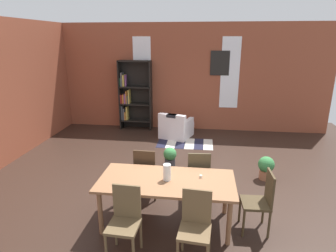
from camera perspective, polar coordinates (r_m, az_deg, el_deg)
name	(u,v)px	position (r m, az deg, el deg)	size (l,w,h in m)	color
ground_plane	(171,183)	(5.85, 0.55, -11.32)	(9.92, 9.92, 0.00)	#302119
back_wall_brick	(185,78)	(8.97, 3.48, 9.60)	(8.63, 0.12, 3.24)	brown
window_pane_0	(142,72)	(9.07, -5.13, 10.68)	(0.55, 0.02, 2.10)	white
window_pane_1	(230,73)	(8.89, 12.23, 10.24)	(0.55, 0.02, 2.10)	white
dining_table	(166,184)	(4.41, -0.31, -11.52)	(2.04, 0.96, 0.75)	#8D5E3D
vase_on_table	(167,172)	(4.32, -0.20, -9.18)	(0.12, 0.12, 0.25)	silver
tealight_candle_0	(201,176)	(4.46, 6.54, -9.92)	(0.04, 0.04, 0.04)	silver
dining_chair_head_right	(261,200)	(4.55, 17.95, -13.77)	(0.42, 0.42, 0.95)	#443620
dining_chair_far_left	(146,171)	(5.17, -4.39, -8.98)	(0.41, 0.41, 0.95)	#3B2A1B
dining_chair_far_right	(198,174)	(5.08, 6.07, -9.55)	(0.43, 0.43, 0.95)	#463D29
dining_chair_near_left	(125,219)	(3.99, -8.58, -17.81)	(0.42, 0.42, 0.95)	brown
dining_chair_near_right	(195,225)	(3.87, 5.46, -18.93)	(0.43, 0.43, 0.95)	brown
bookshelf_tall	(133,95)	(9.06, -6.99, 6.05)	(1.01, 0.33, 2.14)	black
armchair_white	(176,128)	(8.34, 1.57, -0.39)	(1.01, 1.01, 0.75)	silver
potted_plant_by_shelf	(170,156)	(6.53, 0.39, -5.97)	(0.30, 0.30, 0.42)	#333338
potted_plant_corner	(266,167)	(6.22, 18.91, -7.71)	(0.33, 0.33, 0.49)	#9E6042
striped_rug	(185,143)	(7.93, 3.41, -3.45)	(1.51, 0.85, 0.01)	#1E1E33
framed_picture	(220,63)	(8.83, 10.28, 12.21)	(0.56, 0.03, 0.72)	black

